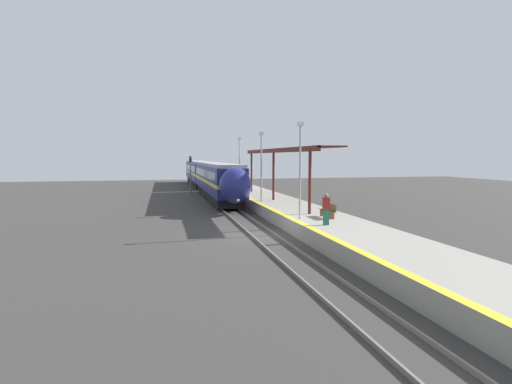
{
  "coord_description": "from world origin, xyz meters",
  "views": [
    {
      "loc": [
        -5.7,
        -22.45,
        4.66
      ],
      "look_at": [
        0.6,
        4.32,
        2.23
      ],
      "focal_mm": 28.0,
      "sensor_mm": 36.0,
      "label": 1
    }
  ],
  "objects_px": {
    "lamppost_mid": "(261,162)",
    "lamppost_far": "(240,161)",
    "railway_signal": "(191,171)",
    "train": "(207,175)",
    "platform_bench": "(328,210)",
    "person_waiting": "(326,208)",
    "lamppost_near": "(300,164)"
  },
  "relations": [
    {
      "from": "lamppost_mid",
      "to": "lamppost_far",
      "type": "height_order",
      "value": "same"
    },
    {
      "from": "railway_signal",
      "to": "train",
      "type": "bearing_deg",
      "value": 55.21
    },
    {
      "from": "train",
      "to": "lamppost_mid",
      "type": "distance_m",
      "value": 20.89
    },
    {
      "from": "lamppost_near",
      "to": "lamppost_mid",
      "type": "xyz_separation_m",
      "value": [
        0.0,
        9.59,
        0.0
      ]
    },
    {
      "from": "person_waiting",
      "to": "railway_signal",
      "type": "bearing_deg",
      "value": 100.36
    },
    {
      "from": "platform_bench",
      "to": "lamppost_near",
      "type": "distance_m",
      "value": 3.41
    },
    {
      "from": "lamppost_mid",
      "to": "platform_bench",
      "type": "bearing_deg",
      "value": -78.49
    },
    {
      "from": "platform_bench",
      "to": "lamppost_far",
      "type": "height_order",
      "value": "lamppost_far"
    },
    {
      "from": "person_waiting",
      "to": "lamppost_far",
      "type": "bearing_deg",
      "value": 91.87
    },
    {
      "from": "platform_bench",
      "to": "lamppost_far",
      "type": "bearing_deg",
      "value": 95.77
    },
    {
      "from": "platform_bench",
      "to": "lamppost_far",
      "type": "xyz_separation_m",
      "value": [
        -1.92,
        19.04,
        2.81
      ]
    },
    {
      "from": "lamppost_far",
      "to": "train",
      "type": "bearing_deg",
      "value": 101.86
    },
    {
      "from": "railway_signal",
      "to": "lamppost_mid",
      "type": "relative_size",
      "value": 0.82
    },
    {
      "from": "person_waiting",
      "to": "lamppost_near",
      "type": "xyz_separation_m",
      "value": [
        -0.7,
        2.34,
        2.38
      ]
    },
    {
      "from": "person_waiting",
      "to": "railway_signal",
      "type": "relative_size",
      "value": 0.37
    },
    {
      "from": "train",
      "to": "lamppost_near",
      "type": "height_order",
      "value": "lamppost_near"
    },
    {
      "from": "person_waiting",
      "to": "platform_bench",
      "type": "bearing_deg",
      "value": 63.93
    },
    {
      "from": "lamppost_near",
      "to": "lamppost_far",
      "type": "height_order",
      "value": "same"
    },
    {
      "from": "railway_signal",
      "to": "lamppost_far",
      "type": "distance_m",
      "value": 9.12
    },
    {
      "from": "railway_signal",
      "to": "person_waiting",
      "type": "bearing_deg",
      "value": -79.64
    },
    {
      "from": "lamppost_near",
      "to": "lamppost_mid",
      "type": "relative_size",
      "value": 1.0
    },
    {
      "from": "lamppost_near",
      "to": "platform_bench",
      "type": "bearing_deg",
      "value": 4.42
    },
    {
      "from": "train",
      "to": "platform_bench",
      "type": "bearing_deg",
      "value": -81.97
    },
    {
      "from": "platform_bench",
      "to": "lamppost_mid",
      "type": "relative_size",
      "value": 0.3
    },
    {
      "from": "train",
      "to": "person_waiting",
      "type": "height_order",
      "value": "train"
    },
    {
      "from": "train",
      "to": "railway_signal",
      "type": "relative_size",
      "value": 9.64
    },
    {
      "from": "train",
      "to": "lamppost_near",
      "type": "relative_size",
      "value": 7.87
    },
    {
      "from": "lamppost_mid",
      "to": "lamppost_far",
      "type": "distance_m",
      "value": 9.59
    },
    {
      "from": "railway_signal",
      "to": "lamppost_far",
      "type": "bearing_deg",
      "value": -58.99
    },
    {
      "from": "train",
      "to": "lamppost_mid",
      "type": "relative_size",
      "value": 7.87
    },
    {
      "from": "lamppost_near",
      "to": "lamppost_mid",
      "type": "height_order",
      "value": "same"
    },
    {
      "from": "platform_bench",
      "to": "lamppost_near",
      "type": "bearing_deg",
      "value": -175.58
    }
  ]
}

